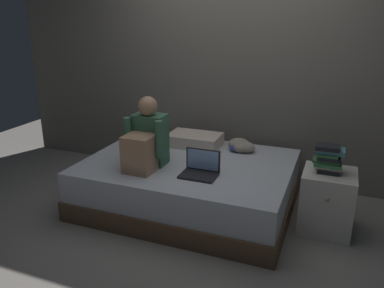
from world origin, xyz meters
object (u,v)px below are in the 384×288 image
Objects in this scene: nightstand at (327,201)px; clothes_pile at (241,146)px; book_stack at (329,158)px; person_sitting at (146,141)px; laptop at (200,169)px; bed at (189,183)px; pillow at (195,140)px.

nightstand is 1.04m from clothes_pile.
book_stack is at bearing -27.42° from clothes_pile.
person_sitting reaches higher than nightstand.
clothes_pile is at bearing 76.60° from laptop.
book_stack reaches higher than bed.
book_stack is at bearing -165.93° from nightstand.
clothes_pile is at bearing 45.76° from person_sitting.
person_sitting is at bearing -170.01° from book_stack.
nightstand reaches higher than bed.
clothes_pile is at bearing 153.70° from nightstand.
pillow is at bearing 74.48° from person_sitting.
bed is 1.35m from book_stack.
laptop is 0.80m from pillow.
person_sitting is 2.05× the size of laptop.
nightstand is at bearing 10.06° from person_sitting.
clothes_pile is (0.51, 0.01, -0.01)m from pillow.
pillow is 1.91× the size of clothes_pile.
nightstand is 0.40m from book_stack.
pillow is at bearing 162.12° from book_stack.
person_sitting is 1.04m from clothes_pile.
pillow reaches higher than bed.
laptop is (0.54, -0.01, -0.20)m from person_sitting.
book_stack is 0.99m from clothes_pile.
person_sitting is at bearing -134.24° from clothes_pile.
book_stack is at bearing 9.99° from person_sitting.
nightstand is at bearing 14.07° from book_stack.
pillow is at bearing 114.68° from laptop.
nightstand is 0.84× the size of person_sitting.
pillow is 1.46m from book_stack.
clothes_pile is (0.71, 0.73, -0.19)m from person_sitting.
laptop reaches higher than nightstand.
book_stack reaches higher than clothes_pile.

